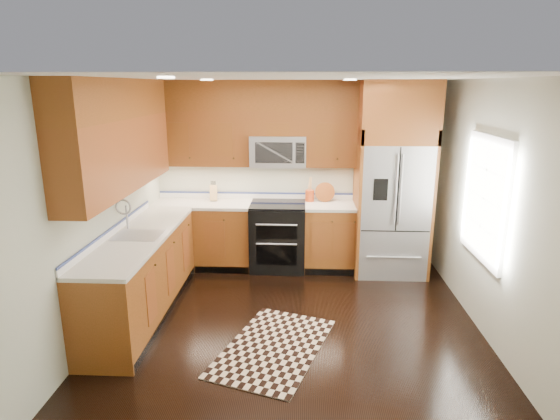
{
  "coord_description": "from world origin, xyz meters",
  "views": [
    {
      "loc": [
        0.1,
        -4.59,
        2.53
      ],
      "look_at": [
        -0.17,
        0.6,
        1.14
      ],
      "focal_mm": 30.0,
      "sensor_mm": 36.0,
      "label": 1
    }
  ],
  "objects_px": {
    "refrigerator": "(393,180)",
    "knife_block": "(214,192)",
    "rug": "(274,347)",
    "range": "(278,236)",
    "utensil_crock": "(310,193)"
  },
  "relations": [
    {
      "from": "refrigerator",
      "to": "knife_block",
      "type": "relative_size",
      "value": 9.29
    },
    {
      "from": "rug",
      "to": "range",
      "type": "bearing_deg",
      "value": 110.46
    },
    {
      "from": "refrigerator",
      "to": "rug",
      "type": "relative_size",
      "value": 1.79
    },
    {
      "from": "knife_block",
      "to": "utensil_crock",
      "type": "distance_m",
      "value": 1.37
    },
    {
      "from": "rug",
      "to": "knife_block",
      "type": "xyz_separation_m",
      "value": [
        -1.0,
        2.3,
        1.05
      ]
    },
    {
      "from": "refrigerator",
      "to": "knife_block",
      "type": "distance_m",
      "value": 2.5
    },
    {
      "from": "knife_block",
      "to": "refrigerator",
      "type": "bearing_deg",
      "value": -4.89
    },
    {
      "from": "rug",
      "to": "utensil_crock",
      "type": "bearing_deg",
      "value": 99.43
    },
    {
      "from": "range",
      "to": "rug",
      "type": "xyz_separation_m",
      "value": [
        0.08,
        -2.12,
        -0.46
      ]
    },
    {
      "from": "rug",
      "to": "utensil_crock",
      "type": "relative_size",
      "value": 4.21
    },
    {
      "from": "range",
      "to": "refrigerator",
      "type": "height_order",
      "value": "refrigerator"
    },
    {
      "from": "utensil_crock",
      "to": "range",
      "type": "bearing_deg",
      "value": -157.58
    },
    {
      "from": "rug",
      "to": "knife_block",
      "type": "relative_size",
      "value": 5.18
    },
    {
      "from": "range",
      "to": "utensil_crock",
      "type": "xyz_separation_m",
      "value": [
        0.44,
        0.18,
        0.59
      ]
    },
    {
      "from": "refrigerator",
      "to": "utensil_crock",
      "type": "bearing_deg",
      "value": 168.81
    }
  ]
}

